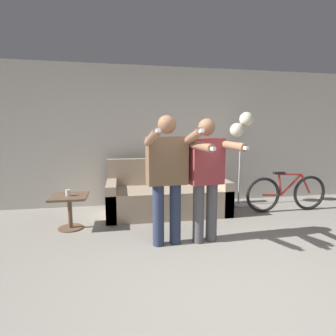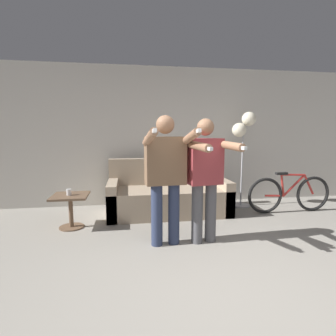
{
  "view_description": "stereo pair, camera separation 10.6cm",
  "coord_description": "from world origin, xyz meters",
  "px_view_note": "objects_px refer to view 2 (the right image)",
  "views": [
    {
      "loc": [
        -0.99,
        -1.87,
        1.38
      ],
      "look_at": [
        -0.32,
        1.81,
        0.87
      ],
      "focal_mm": 28.0,
      "sensor_mm": 36.0,
      "label": 1
    },
    {
      "loc": [
        -0.89,
        -1.89,
        1.38
      ],
      "look_at": [
        -0.32,
        1.81,
        0.87
      ],
      "focal_mm": 28.0,
      "sensor_mm": 36.0,
      "label": 2
    }
  ],
  "objects_px": {
    "floor_lamp": "(244,131)",
    "cat": "(193,154)",
    "couch": "(168,196)",
    "side_table": "(71,204)",
    "cup": "(69,192)",
    "person_left": "(166,171)",
    "person_right": "(205,173)",
    "bicycle": "(289,194)"
  },
  "relations": [
    {
      "from": "cat",
      "to": "floor_lamp",
      "type": "bearing_deg",
      "value": -8.64
    },
    {
      "from": "cup",
      "to": "floor_lamp",
      "type": "bearing_deg",
      "value": 13.82
    },
    {
      "from": "cat",
      "to": "bicycle",
      "type": "height_order",
      "value": "cat"
    },
    {
      "from": "person_left",
      "to": "cat",
      "type": "distance_m",
      "value": 1.8
    },
    {
      "from": "couch",
      "to": "cat",
      "type": "bearing_deg",
      "value": 33.85
    },
    {
      "from": "cup",
      "to": "person_right",
      "type": "bearing_deg",
      "value": -23.69
    },
    {
      "from": "floor_lamp",
      "to": "cup",
      "type": "distance_m",
      "value": 3.15
    },
    {
      "from": "cat",
      "to": "bicycle",
      "type": "distance_m",
      "value": 1.82
    },
    {
      "from": "couch",
      "to": "person_right",
      "type": "bearing_deg",
      "value": -78.76
    },
    {
      "from": "floor_lamp",
      "to": "bicycle",
      "type": "height_order",
      "value": "floor_lamp"
    },
    {
      "from": "floor_lamp",
      "to": "cat",
      "type": "bearing_deg",
      "value": 171.36
    },
    {
      "from": "cat",
      "to": "side_table",
      "type": "height_order",
      "value": "cat"
    },
    {
      "from": "couch",
      "to": "side_table",
      "type": "height_order",
      "value": "couch"
    },
    {
      "from": "side_table",
      "to": "person_left",
      "type": "bearing_deg",
      "value": -31.88
    },
    {
      "from": "person_left",
      "to": "person_right",
      "type": "relative_size",
      "value": 1.02
    },
    {
      "from": "person_right",
      "to": "bicycle",
      "type": "height_order",
      "value": "person_right"
    },
    {
      "from": "cat",
      "to": "cup",
      "type": "height_order",
      "value": "cat"
    },
    {
      "from": "person_left",
      "to": "cat",
      "type": "relative_size",
      "value": 3.49
    },
    {
      "from": "bicycle",
      "to": "person_left",
      "type": "bearing_deg",
      "value": -156.59
    },
    {
      "from": "cat",
      "to": "couch",
      "type": "bearing_deg",
      "value": -146.15
    },
    {
      "from": "person_right",
      "to": "bicycle",
      "type": "relative_size",
      "value": 1.02
    },
    {
      "from": "cat",
      "to": "cup",
      "type": "distance_m",
      "value": 2.25
    },
    {
      "from": "couch",
      "to": "person_left",
      "type": "height_order",
      "value": "person_left"
    },
    {
      "from": "couch",
      "to": "cat",
      "type": "xyz_separation_m",
      "value": [
        0.51,
        0.34,
        0.7
      ]
    },
    {
      "from": "person_right",
      "to": "floor_lamp",
      "type": "relative_size",
      "value": 0.88
    },
    {
      "from": "person_left",
      "to": "side_table",
      "type": "xyz_separation_m",
      "value": [
        -1.28,
        0.79,
        -0.57
      ]
    },
    {
      "from": "side_table",
      "to": "cup",
      "type": "xyz_separation_m",
      "value": [
        -0.01,
        -0.02,
        0.18
      ]
    },
    {
      "from": "person_right",
      "to": "cup",
      "type": "relative_size",
      "value": 17.13
    },
    {
      "from": "couch",
      "to": "cup",
      "type": "relative_size",
      "value": 22.44
    },
    {
      "from": "couch",
      "to": "person_right",
      "type": "height_order",
      "value": "person_right"
    },
    {
      "from": "cat",
      "to": "bicycle",
      "type": "xyz_separation_m",
      "value": [
        1.57,
        -0.64,
        -0.66
      ]
    },
    {
      "from": "person_right",
      "to": "bicycle",
      "type": "distance_m",
      "value": 2.15
    },
    {
      "from": "bicycle",
      "to": "cup",
      "type": "bearing_deg",
      "value": -176.47
    },
    {
      "from": "person_left",
      "to": "floor_lamp",
      "type": "height_order",
      "value": "floor_lamp"
    },
    {
      "from": "person_left",
      "to": "floor_lamp",
      "type": "xyz_separation_m",
      "value": [
        1.66,
        1.5,
        0.48
      ]
    },
    {
      "from": "person_left",
      "to": "side_table",
      "type": "bearing_deg",
      "value": 143.07
    },
    {
      "from": "couch",
      "to": "person_right",
      "type": "distance_m",
      "value": 1.46
    },
    {
      "from": "couch",
      "to": "bicycle",
      "type": "bearing_deg",
      "value": -8.28
    },
    {
      "from": "person_right",
      "to": "cat",
      "type": "bearing_deg",
      "value": 72.97
    },
    {
      "from": "floor_lamp",
      "to": "side_table",
      "type": "xyz_separation_m",
      "value": [
        -2.93,
        -0.71,
        -1.05
      ]
    },
    {
      "from": "bicycle",
      "to": "person_right",
      "type": "bearing_deg",
      "value": -151.13
    },
    {
      "from": "floor_lamp",
      "to": "side_table",
      "type": "bearing_deg",
      "value": -166.45
    }
  ]
}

